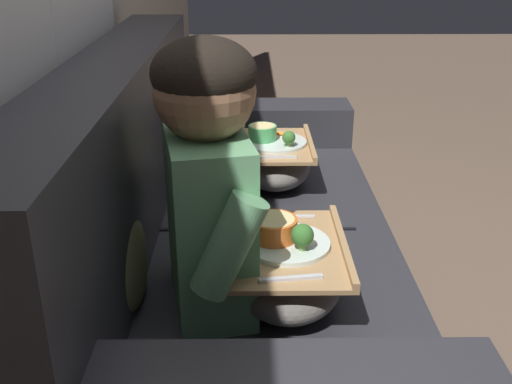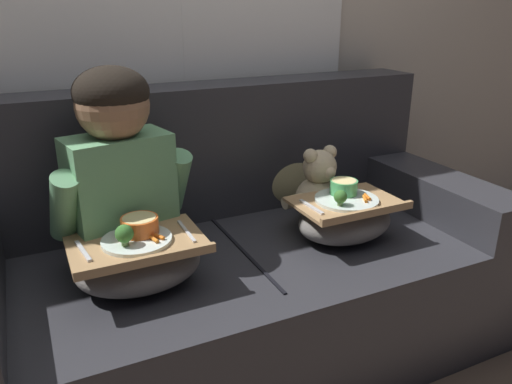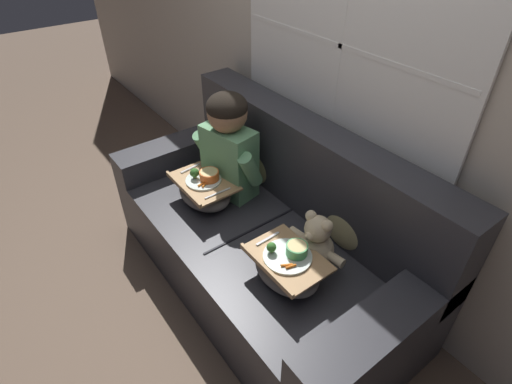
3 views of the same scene
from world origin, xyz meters
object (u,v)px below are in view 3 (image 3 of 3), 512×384
Objects in this scene: couch at (268,236)px; lap_tray_teddy at (287,267)px; throw_pillow_behind_child at (259,157)px; lap_tray_child at (205,190)px; child_figure at (228,141)px; throw_pillow_behind_teddy at (348,221)px; teddy_bear at (316,244)px.

lap_tray_teddy is at bearing -26.37° from couch.
throw_pillow_behind_child reaches higher than lap_tray_child.
child_figure is (-0.39, -0.00, 0.48)m from couch.
lap_tray_teddy is at bearing -28.08° from throw_pillow_behind_child.
couch is at bearing -150.26° from throw_pillow_behind_teddy.
couch is 5.58× the size of throw_pillow_behind_child.
teddy_bear is (0.77, -0.23, -0.03)m from throw_pillow_behind_child.
child_figure is at bearing -179.38° from couch.
throw_pillow_behind_child is 1.05× the size of teddy_bear.
teddy_bear is at bearing -89.86° from throw_pillow_behind_teddy.
teddy_bear is at bearing 13.43° from lap_tray_child.
couch is 4.90× the size of lap_tray_child.
child_figure is (-0.77, -0.23, 0.20)m from throw_pillow_behind_teddy.
throw_pillow_behind_child is at bearing 163.57° from teddy_bear.
couch is 0.61m from child_figure.
couch is at bearing 178.92° from teddy_bear.
child_figure reaches higher than lap_tray_teddy.
lap_tray_child reaches higher than lap_tray_teddy.
throw_pillow_behind_child is 0.81m from teddy_bear.
child_figure is at bearing -89.94° from throw_pillow_behind_child.
teddy_bear is at bearing -0.23° from child_figure.
throw_pillow_behind_child is 0.88× the size of lap_tray_child.
couch is 5.86× the size of teddy_bear.
lap_tray_teddy is at bearing -89.99° from throw_pillow_behind_teddy.
teddy_bear reaches higher than lap_tray_child.
child_figure is 1.71× the size of lap_tray_teddy.
child_figure is at bearing 179.77° from teddy_bear.
lap_tray_child is at bearing -151.89° from throw_pillow_behind_teddy.
couch is 0.52m from throw_pillow_behind_teddy.
throw_pillow_behind_child is at bearing 90.06° from child_figure.
teddy_bear is at bearing -16.43° from throw_pillow_behind_child.
throw_pillow_behind_child reaches higher than throw_pillow_behind_teddy.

